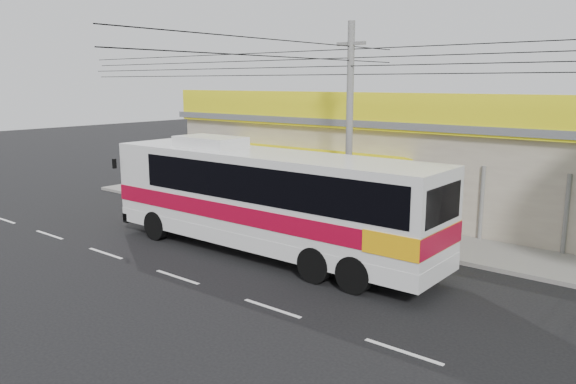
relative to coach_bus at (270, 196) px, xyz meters
The scene contains 8 objects.
ground 2.59m from the coach_bus, 125.27° to the right, with size 120.00×120.00×0.00m, color black.
sidewalk 5.37m from the coach_bus, 99.31° to the left, with size 30.00×3.20×0.15m, color gray.
lane_markings 4.32m from the coach_bus, 102.41° to the right, with size 50.00×0.12×0.01m, color silver, non-canonical shape.
storefront_building 10.44m from the coach_bus, 94.41° to the left, with size 22.60×9.20×5.70m.
coach_bus is the anchor object (origin of this frame).
motorbike_red 13.20m from the coach_bus, 159.68° to the left, with size 0.70×2.00×1.05m, color maroon.
motorbike_dark 9.35m from the coach_bus, 151.52° to the left, with size 0.52×1.83×1.10m, color black.
utility_pole 6.25m from the coach_bus, 80.71° to the left, with size 34.00×14.00×8.41m.
Camera 1 is at (13.51, -13.50, 6.13)m, focal length 35.00 mm.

